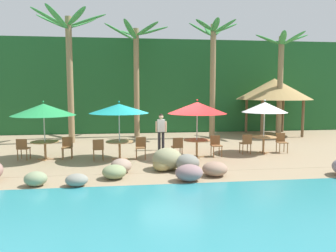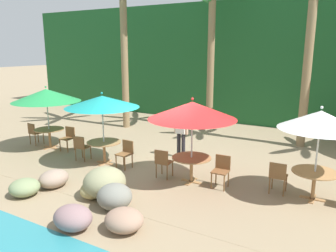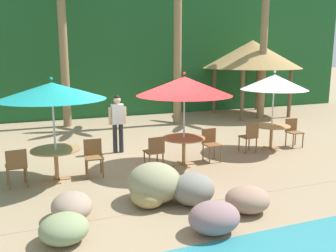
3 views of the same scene
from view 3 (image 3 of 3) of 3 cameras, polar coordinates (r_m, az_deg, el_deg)
The scene contains 21 objects.
ground_plane at distance 9.39m, azimuth -4.38°, elevation -6.49°, with size 120.00×120.00×0.00m, color #937F60.
terrace_deck at distance 9.39m, azimuth -4.38°, elevation -6.47°, with size 18.00×5.20×0.01m.
foliage_backdrop at distance 17.75m, azimuth -13.25°, elevation 11.43°, with size 28.00×2.40×6.00m.
rock_seawall at distance 6.32m, azimuth -11.78°, elevation -12.83°, with size 13.48×2.74×0.77m.
umbrella_teal at distance 8.39m, azimuth -17.77°, elevation 5.26°, with size 2.37×2.37×2.36m.
dining_table_teal at distance 8.65m, azimuth -17.20°, elevation -4.28°, with size 1.10×1.10×0.74m.
chair_teal_seaward at distance 8.81m, azimuth -11.62°, elevation -4.41°, with size 0.45×0.45×0.87m.
chair_teal_inland at distance 8.48m, azimuth -22.69°, elevation -5.68°, with size 0.47×0.47×0.87m.
umbrella_red at distance 9.15m, azimuth 2.58°, elevation 6.28°, with size 2.43×2.43×2.41m.
dining_table_red at distance 9.39m, azimuth 2.50°, elevation -2.57°, with size 1.10×1.10×0.74m.
chair_red_seaward at distance 9.88m, azimuth 6.71°, elevation -2.54°, with size 0.44×0.44×0.87m.
chair_red_inland at distance 8.99m, azimuth -2.07°, elevation -3.87°, with size 0.45×0.45×0.87m.
umbrella_white at distance 11.21m, azimuth 16.34°, elevation 6.61°, with size 1.97×1.97×2.38m.
dining_table_white at distance 11.40m, azimuth 15.94°, elevation -0.52°, with size 1.10×1.10×0.74m.
chair_white_seaward at distance 11.99m, azimuth 19.03°, elevation -0.64°, with size 0.44×0.45×0.87m.
chair_white_inland at distance 10.84m, azimuth 12.72°, elevation -1.51°, with size 0.43×0.44×0.87m.
palm_tree_second at distance 14.96m, azimuth -16.25°, elevation 17.01°, with size 3.76×3.56×6.58m.
palm_tree_third at distance 14.96m, azimuth 1.60°, elevation 17.38°, with size 2.88×2.91×6.63m.
palm_tree_fourth at distance 16.78m, azimuth 14.93°, elevation 14.92°, with size 3.08×2.97×6.01m.
palapa_hut at distance 17.60m, azimuth 13.07°, elevation 10.87°, with size 4.58×4.58×3.48m.
waiter_in_white at distance 10.61m, azimuth -7.91°, elevation 0.99°, with size 0.52×0.21×1.70m.
Camera 3 is at (-2.58, -8.57, 2.86)m, focal length 38.84 mm.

